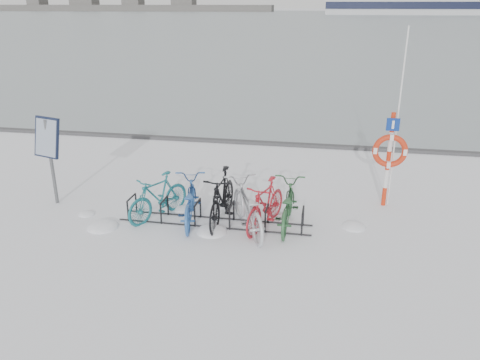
% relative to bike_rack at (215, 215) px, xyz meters
% --- Properties ---
extents(ground, '(900.00, 900.00, 0.00)m').
position_rel_bike_rack_xyz_m(ground, '(0.00, 0.00, -0.18)').
color(ground, white).
rests_on(ground, ground).
extents(ice_sheet, '(400.00, 298.00, 0.02)m').
position_rel_bike_rack_xyz_m(ice_sheet, '(0.00, 155.00, -0.17)').
color(ice_sheet, '#919DA4').
rests_on(ice_sheet, ground).
extents(quay_edge, '(400.00, 0.25, 0.10)m').
position_rel_bike_rack_xyz_m(quay_edge, '(0.00, 5.90, -0.13)').
color(quay_edge, '#3F3F42').
rests_on(quay_edge, ground).
extents(bike_rack, '(4.00, 0.48, 0.46)m').
position_rel_bike_rack_xyz_m(bike_rack, '(0.00, 0.00, 0.00)').
color(bike_rack, black).
rests_on(bike_rack, ground).
extents(info_board, '(0.71, 0.43, 1.99)m').
position_rel_bike_rack_xyz_m(info_board, '(-3.79, 0.35, 1.25)').
color(info_board, '#595B5E').
rests_on(info_board, ground).
extents(lifebuoy_station, '(0.74, 0.22, 3.85)m').
position_rel_bike_rack_xyz_m(lifebuoy_station, '(3.53, 1.56, 1.11)').
color(lifebuoy_station, red).
rests_on(lifebuoy_station, ground).
extents(shoreline, '(180.00, 12.00, 9.50)m').
position_rel_bike_rack_xyz_m(shoreline, '(-122.02, 260.00, 2.61)').
color(shoreline, '#4F4F4F').
rests_on(shoreline, ground).
extents(bike_0, '(1.18, 1.66, 0.98)m').
position_rel_bike_rack_xyz_m(bike_0, '(-1.24, 0.11, 0.31)').
color(bike_0, '#1A6A73').
rests_on(bike_0, ground).
extents(bike_1, '(0.98, 1.90, 0.95)m').
position_rel_bike_rack_xyz_m(bike_1, '(-0.55, 0.04, 0.29)').
color(bike_1, '#2B5CA6').
rests_on(bike_1, ground).
extents(bike_2, '(0.60, 1.90, 1.13)m').
position_rel_bike_rack_xyz_m(bike_2, '(0.13, 0.14, 0.38)').
color(bike_2, black).
rests_on(bike_2, ground).
extents(bike_3, '(1.47, 2.05, 1.02)m').
position_rel_bike_rack_xyz_m(bike_3, '(0.70, -0.13, 0.33)').
color(bike_3, '#B8BBC1').
rests_on(bike_3, ground).
extents(bike_4, '(0.97, 1.75, 1.01)m').
position_rel_bike_rack_xyz_m(bike_4, '(1.04, 0.08, 0.33)').
color(bike_4, '#B51E2A').
rests_on(bike_4, ground).
extents(bike_5, '(0.64, 1.81, 0.95)m').
position_rel_bike_rack_xyz_m(bike_5, '(1.46, 0.21, 0.29)').
color(bike_5, '#2B5B33').
rests_on(bike_5, ground).
extents(snow_drifts, '(6.07, 1.74, 0.22)m').
position_rel_bike_rack_xyz_m(snow_drifts, '(-0.52, -0.18, -0.18)').
color(snow_drifts, white).
rests_on(snow_drifts, ground).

